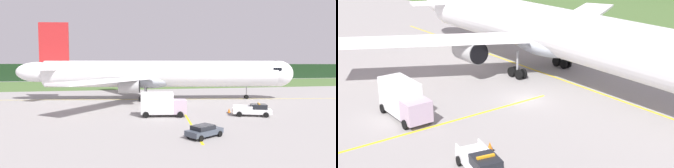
% 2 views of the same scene
% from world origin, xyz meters
% --- Properties ---
extents(ground, '(320.00, 320.00, 0.00)m').
position_xyz_m(ground, '(0.00, 0.00, 0.00)').
color(ground, gray).
extents(taxiway_centerline_main, '(78.06, 12.98, 0.01)m').
position_xyz_m(taxiway_centerline_main, '(-1.73, 8.16, 0.00)').
color(taxiway_centerline_main, yellow).
rests_on(taxiway_centerline_main, ground).
extents(taxiway_centerline_spur, '(4.98, 28.90, 0.01)m').
position_xyz_m(taxiway_centerline_spur, '(-1.77, -12.05, 0.00)').
color(taxiway_centerline_spur, yellow).
rests_on(taxiway_centerline_spur, ground).
extents(airliner, '(59.91, 47.21, 16.46)m').
position_xyz_m(airliner, '(-2.30, 8.25, 5.47)').
color(airliner, white).
rests_on(airliner, ground).
extents(ops_pickup_truck, '(5.81, 3.77, 1.94)m').
position_xyz_m(ops_pickup_truck, '(7.92, -13.92, 0.90)').
color(ops_pickup_truck, white).
rests_on(ops_pickup_truck, ground).
extents(catering_truck, '(6.85, 3.55, 3.68)m').
position_xyz_m(catering_truck, '(-5.28, -11.44, 1.85)').
color(catering_truck, '#BAA3B7').
rests_on(catering_truck, ground).
extents(apron_cone, '(0.62, 0.62, 0.77)m').
position_xyz_m(apron_cone, '(5.55, -10.75, 0.38)').
color(apron_cone, black).
rests_on(apron_cone, ground).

